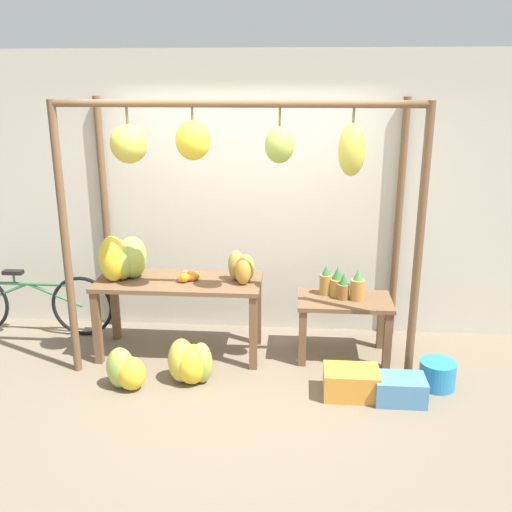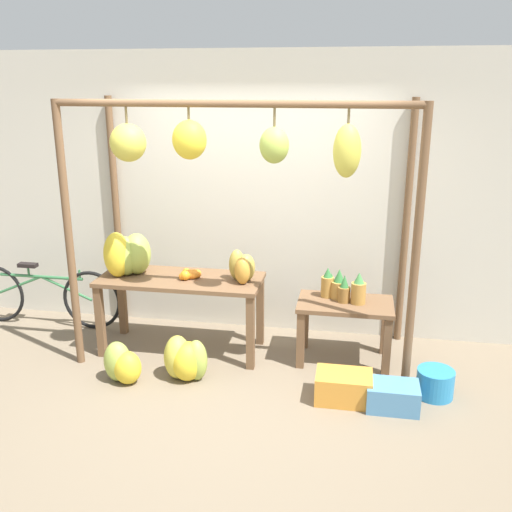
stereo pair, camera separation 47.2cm
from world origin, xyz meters
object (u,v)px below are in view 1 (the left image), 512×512
object	(u,v)px
orange_pile	(188,277)
papaya_pile	(242,268)
banana_pile_on_table	(122,259)
pineapple_cluster	(340,285)
banana_pile_ground_right	(191,362)
parked_bicycle	(30,303)
blue_bucket	(437,374)
banana_pile_ground_left	(125,370)
fruit_crate_white	(351,382)
fruit_crate_purple	(400,389)

from	to	relation	value
orange_pile	papaya_pile	xyz separation A→B (m)	(0.50, 0.02, 0.09)
banana_pile_on_table	pineapple_cluster	size ratio (longest dim) A/B	1.05
orange_pile	banana_pile_ground_right	world-z (taller)	orange_pile
banana_pile_on_table	parked_bicycle	size ratio (longest dim) A/B	0.25
pineapple_cluster	parked_bicycle	world-z (taller)	pineapple_cluster
banana_pile_on_table	blue_bucket	distance (m)	2.98
orange_pile	banana_pile_ground_left	xyz separation A→B (m)	(-0.43, -0.68, -0.62)
banana_pile_ground_left	banana_pile_ground_right	size ratio (longest dim) A/B	0.87
banana_pile_ground_right	parked_bicycle	size ratio (longest dim) A/B	0.25
banana_pile_ground_right	fruit_crate_white	xyz separation A→B (m)	(1.37, -0.12, -0.06)
pineapple_cluster	banana_pile_ground_right	distance (m)	1.54
banana_pile_ground_left	fruit_crate_white	distance (m)	1.90
banana_pile_on_table	banana_pile_ground_left	distance (m)	1.05
banana_pile_ground_left	papaya_pile	distance (m)	1.35
pineapple_cluster	banana_pile_on_table	bearing A→B (deg)	-176.69
blue_bucket	papaya_pile	world-z (taller)	papaya_pile
orange_pile	blue_bucket	size ratio (longest dim) A/B	0.63
blue_bucket	banana_pile_ground_right	bearing A→B (deg)	-178.10
fruit_crate_white	papaya_pile	world-z (taller)	papaya_pile
banana_pile_on_table	fruit_crate_white	world-z (taller)	banana_pile_on_table
banana_pile_on_table	parked_bicycle	bearing A→B (deg)	164.26
pineapple_cluster	orange_pile	bearing A→B (deg)	-174.64
pineapple_cluster	banana_pile_ground_left	world-z (taller)	pineapple_cluster
banana_pile_on_table	blue_bucket	bearing A→B (deg)	-9.28
banana_pile_ground_left	blue_bucket	world-z (taller)	banana_pile_ground_left
banana_pile_ground_left	orange_pile	bearing A→B (deg)	57.82
banana_pile_on_table	blue_bucket	world-z (taller)	banana_pile_on_table
banana_pile_ground_right	blue_bucket	distance (m)	2.11
parked_bicycle	papaya_pile	size ratio (longest dim) A/B	5.95
fruit_crate_white	blue_bucket	world-z (taller)	same
papaya_pile	banana_pile_ground_left	bearing A→B (deg)	-143.10
fruit_crate_white	blue_bucket	distance (m)	0.77
banana_pile_on_table	papaya_pile	size ratio (longest dim) A/B	1.47
banana_pile_ground_left	papaya_pile	world-z (taller)	papaya_pile
banana_pile_ground_left	fruit_crate_white	xyz separation A→B (m)	(1.90, 0.03, -0.05)
orange_pile	banana_pile_ground_left	size ratio (longest dim) A/B	0.51
banana_pile_ground_right	parked_bicycle	distance (m)	2.01
banana_pile_ground_left	banana_pile_ground_right	bearing A→B (deg)	16.77
banana_pile_ground_right	blue_bucket	xyz separation A→B (m)	(2.11, 0.07, -0.06)
pineapple_cluster	banana_pile_ground_left	bearing A→B (deg)	-156.12
parked_bicycle	banana_pile_on_table	bearing A→B (deg)	-15.74
pineapple_cluster	blue_bucket	distance (m)	1.16
banana_pile_ground_left	banana_pile_ground_right	xyz separation A→B (m)	(0.53, 0.16, 0.01)
fruit_crate_white	fruit_crate_purple	size ratio (longest dim) A/B	1.11
banana_pile_ground_left	blue_bucket	xyz separation A→B (m)	(2.64, 0.23, -0.05)
banana_pile_ground_right	papaya_pile	distance (m)	0.96
fruit_crate_white	papaya_pile	xyz separation A→B (m)	(-0.97, 0.66, 0.76)
fruit_crate_white	parked_bicycle	distance (m)	3.34
banana_pile_ground_left	fruit_crate_white	size ratio (longest dim) A/B	0.83
pineapple_cluster	papaya_pile	size ratio (longest dim) A/B	1.41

